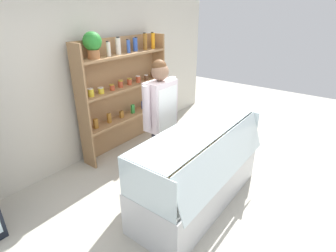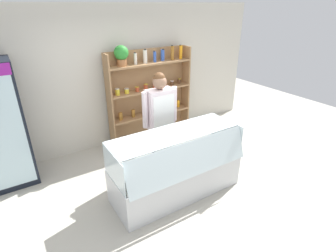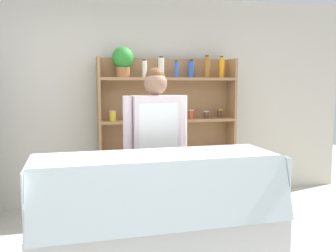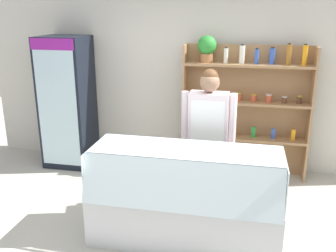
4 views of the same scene
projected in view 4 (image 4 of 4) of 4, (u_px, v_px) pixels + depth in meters
ground_plane at (173, 236)px, 4.07m from camera, size 12.00×12.00×0.00m
back_wall at (200, 79)px, 5.62m from camera, size 6.80×0.10×2.70m
drinks_fridge at (67, 102)px, 5.72m from camera, size 0.69×0.66×1.98m
shelving_unit at (241, 99)px, 5.33m from camera, size 1.78×0.29×2.01m
deli_display_case at (184, 212)px, 3.95m from camera, size 1.95×0.80×1.01m
shop_clerk at (208, 128)px, 4.37m from camera, size 0.64×0.25×1.72m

